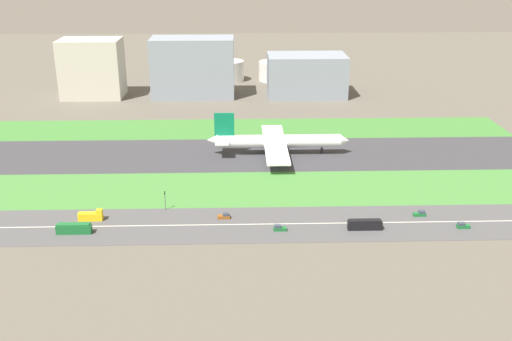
{
  "coord_description": "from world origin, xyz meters",
  "views": [
    {
      "loc": [
        1.18,
        -257.56,
        90.21
      ],
      "look_at": [
        7.86,
        -36.5,
        6.0
      ],
      "focal_mm": 41.71,
      "sensor_mm": 36.0,
      "label": 1
    }
  ],
  "objects_px": {
    "traffic_light": "(165,199)",
    "hangar_building": "(193,67)",
    "truck_0": "(91,216)",
    "fuel_tank_west": "(228,71)",
    "airliner": "(276,141)",
    "fuel_tank_centre": "(275,71)",
    "office_tower": "(307,75)",
    "car_0": "(279,228)",
    "car_4": "(224,216)",
    "car_3": "(463,226)",
    "bus_1": "(365,225)",
    "car_2": "(420,214)",
    "bus_0": "(74,229)",
    "terminal_building": "(92,68)"
  },
  "relations": [
    {
      "from": "car_2",
      "to": "bus_1",
      "type": "bearing_deg",
      "value": -155.37
    },
    {
      "from": "airliner",
      "to": "fuel_tank_centre",
      "type": "height_order",
      "value": "airliner"
    },
    {
      "from": "hangar_building",
      "to": "office_tower",
      "type": "distance_m",
      "value": 71.73
    },
    {
      "from": "car_0",
      "to": "hangar_building",
      "type": "distance_m",
      "value": 197.23
    },
    {
      "from": "airliner",
      "to": "car_0",
      "type": "distance_m",
      "value": 78.26
    },
    {
      "from": "office_tower",
      "to": "bus_1",
      "type": "bearing_deg",
      "value": -90.32
    },
    {
      "from": "hangar_building",
      "to": "bus_1",
      "type": "bearing_deg",
      "value": -69.85
    },
    {
      "from": "airliner",
      "to": "car_3",
      "type": "bearing_deg",
      "value": -52.92
    },
    {
      "from": "car_2",
      "to": "car_4",
      "type": "bearing_deg",
      "value": 180.0
    },
    {
      "from": "terminal_building",
      "to": "truck_0",
      "type": "bearing_deg",
      "value": -77.79
    },
    {
      "from": "airliner",
      "to": "bus_0",
      "type": "xyz_separation_m",
      "value": [
        -72.05,
        -78.0,
        -4.41
      ]
    },
    {
      "from": "car_2",
      "to": "office_tower",
      "type": "bearing_deg",
      "value": 96.5
    },
    {
      "from": "airliner",
      "to": "fuel_tank_west",
      "type": "bearing_deg",
      "value": 98.63
    },
    {
      "from": "truck_0",
      "to": "bus_1",
      "type": "xyz_separation_m",
      "value": [
        93.97,
        -10.0,
        0.15
      ]
    },
    {
      "from": "car_2",
      "to": "fuel_tank_centre",
      "type": "distance_m",
      "value": 230.17
    },
    {
      "from": "traffic_light",
      "to": "hangar_building",
      "type": "distance_m",
      "value": 174.58
    },
    {
      "from": "terminal_building",
      "to": "fuel_tank_centre",
      "type": "relative_size",
      "value": 1.58
    },
    {
      "from": "car_3",
      "to": "fuel_tank_centre",
      "type": "height_order",
      "value": "fuel_tank_centre"
    },
    {
      "from": "fuel_tank_centre",
      "to": "car_2",
      "type": "bearing_deg",
      "value": -80.59
    },
    {
      "from": "hangar_building",
      "to": "bus_0",
      "type": "bearing_deg",
      "value": -98.0
    },
    {
      "from": "terminal_building",
      "to": "car_2",
      "type": "bearing_deg",
      "value": -49.55
    },
    {
      "from": "bus_0",
      "to": "car_3",
      "type": "bearing_deg",
      "value": -180.0
    },
    {
      "from": "traffic_light",
      "to": "office_tower",
      "type": "bearing_deg",
      "value": 68.04
    },
    {
      "from": "car_4",
      "to": "hangar_building",
      "type": "relative_size",
      "value": 0.09
    },
    {
      "from": "bus_0",
      "to": "traffic_light",
      "type": "distance_m",
      "value": 33.66
    },
    {
      "from": "airliner",
      "to": "fuel_tank_west",
      "type": "xyz_separation_m",
      "value": [
        -24.12,
        159.0,
        0.8
      ]
    },
    {
      "from": "car_3",
      "to": "hangar_building",
      "type": "bearing_deg",
      "value": -61.56
    },
    {
      "from": "car_2",
      "to": "car_3",
      "type": "distance_m",
      "value": 15.42
    },
    {
      "from": "truck_0",
      "to": "car_3",
      "type": "xyz_separation_m",
      "value": [
        127.53,
        -10.0,
        -0.75
      ]
    },
    {
      "from": "car_0",
      "to": "traffic_light",
      "type": "distance_m",
      "value": 44.2
    },
    {
      "from": "airliner",
      "to": "traffic_light",
      "type": "xyz_separation_m",
      "value": [
        -43.71,
        -60.01,
        -1.94
      ]
    },
    {
      "from": "bus_1",
      "to": "fuel_tank_centre",
      "type": "bearing_deg",
      "value": -86.18
    },
    {
      "from": "airliner",
      "to": "fuel_tank_centre",
      "type": "bearing_deg",
      "value": 86.55
    },
    {
      "from": "fuel_tank_west",
      "to": "fuel_tank_centre",
      "type": "bearing_deg",
      "value": 0.0
    },
    {
      "from": "bus_0",
      "to": "traffic_light",
      "type": "bearing_deg",
      "value": -147.59
    },
    {
      "from": "office_tower",
      "to": "fuel_tank_centre",
      "type": "xyz_separation_m",
      "value": [
        -16.87,
        45.0,
        -6.24
      ]
    },
    {
      "from": "bus_0",
      "to": "traffic_light",
      "type": "xyz_separation_m",
      "value": [
        28.34,
        17.99,
        2.47
      ]
    },
    {
      "from": "fuel_tank_centre",
      "to": "car_4",
      "type": "bearing_deg",
      "value": -97.97
    },
    {
      "from": "car_3",
      "to": "fuel_tank_west",
      "type": "bearing_deg",
      "value": -70.69
    },
    {
      "from": "airliner",
      "to": "hangar_building",
      "type": "bearing_deg",
      "value": 111.57
    },
    {
      "from": "hangar_building",
      "to": "fuel_tank_centre",
      "type": "relative_size",
      "value": 2.16
    },
    {
      "from": "bus_1",
      "to": "car_2",
      "type": "bearing_deg",
      "value": -155.37
    },
    {
      "from": "truck_0",
      "to": "fuel_tank_centre",
      "type": "bearing_deg",
      "value": 71.0
    },
    {
      "from": "terminal_building",
      "to": "airliner",
      "type": "bearing_deg",
      "value": -46.56
    },
    {
      "from": "office_tower",
      "to": "fuel_tank_west",
      "type": "distance_m",
      "value": 67.95
    },
    {
      "from": "hangar_building",
      "to": "traffic_light",
      "type": "bearing_deg",
      "value": -89.55
    },
    {
      "from": "truck_0",
      "to": "fuel_tank_west",
      "type": "xyz_separation_m",
      "value": [
        44.46,
        227.0,
        5.36
      ]
    },
    {
      "from": "car_4",
      "to": "traffic_light",
      "type": "bearing_deg",
      "value": 159.63
    },
    {
      "from": "truck_0",
      "to": "car_2",
      "type": "distance_m",
      "value": 115.79
    },
    {
      "from": "bus_1",
      "to": "car_4",
      "type": "relative_size",
      "value": 2.64
    }
  ]
}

